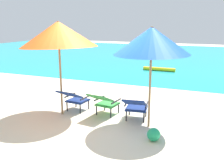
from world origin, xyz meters
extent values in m
plane|color=beige|center=(0.00, 4.00, 0.00)|extent=(40.00, 40.00, 0.00)
cube|color=teal|center=(0.00, 12.56, 0.00)|extent=(40.00, 18.00, 0.01)
cylinder|color=yellow|center=(0.02, 6.90, 0.10)|extent=(1.60, 0.18, 0.18)
cube|color=navy|center=(-0.88, 0.26, 0.28)|extent=(0.57, 0.55, 0.04)
cube|color=navy|center=(-0.91, -0.10, 0.55)|extent=(0.57, 0.56, 0.27)
cylinder|color=black|center=(-1.08, 0.49, 0.13)|extent=(0.04, 0.04, 0.26)
cylinder|color=black|center=(-0.64, 0.45, 0.13)|extent=(0.04, 0.04, 0.26)
cylinder|color=black|center=(-1.12, 0.07, 0.13)|extent=(0.04, 0.04, 0.26)
cylinder|color=black|center=(-0.68, 0.03, 0.13)|extent=(0.04, 0.04, 0.26)
cube|color=black|center=(-1.14, 0.29, 0.40)|extent=(0.08, 0.50, 0.03)
cube|color=black|center=(-0.62, 0.24, 0.40)|extent=(0.08, 0.50, 0.03)
cube|color=#338E3D|center=(0.01, 0.28, 0.28)|extent=(0.58, 0.56, 0.04)
cube|color=#338E3D|center=(-0.03, -0.08, 0.55)|extent=(0.58, 0.58, 0.27)
cylinder|color=black|center=(-0.18, 0.52, 0.13)|extent=(0.04, 0.04, 0.26)
cylinder|color=black|center=(0.26, 0.46, 0.13)|extent=(0.04, 0.04, 0.26)
cylinder|color=black|center=(-0.23, 0.10, 0.13)|extent=(0.04, 0.04, 0.26)
cylinder|color=black|center=(0.20, 0.04, 0.13)|extent=(0.04, 0.04, 0.26)
cube|color=black|center=(-0.24, 0.32, 0.40)|extent=(0.10, 0.50, 0.03)
cube|color=black|center=(0.27, 0.25, 0.40)|extent=(0.10, 0.50, 0.03)
cube|color=navy|center=(0.83, 0.24, 0.28)|extent=(0.58, 0.57, 0.04)
cube|color=navy|center=(0.88, -0.12, 0.55)|extent=(0.59, 0.58, 0.27)
cylinder|color=black|center=(0.58, 0.42, 0.13)|extent=(0.04, 0.04, 0.26)
cylinder|color=black|center=(1.02, 0.48, 0.13)|extent=(0.04, 0.04, 0.26)
cylinder|color=black|center=(0.64, 0.00, 0.13)|extent=(0.04, 0.04, 0.26)
cylinder|color=black|center=(1.07, 0.06, 0.13)|extent=(0.04, 0.04, 0.26)
cube|color=black|center=(0.57, 0.21, 0.40)|extent=(0.10, 0.50, 0.03)
cube|color=black|center=(1.08, 0.28, 0.40)|extent=(0.10, 0.50, 0.03)
cylinder|color=olive|center=(-1.11, -0.19, 0.91)|extent=(0.05, 0.05, 1.83)
cone|color=#EA5619|center=(-1.11, -0.19, 2.11)|extent=(2.75, 2.74, 0.74)
sphere|color=#4C3823|center=(-1.11, -0.19, 2.40)|extent=(0.07, 0.07, 0.07)
cylinder|color=olive|center=(1.24, -0.13, 0.87)|extent=(0.05, 0.05, 1.74)
cone|color=blue|center=(1.24, -0.13, 2.01)|extent=(1.95, 1.94, 0.63)
sphere|color=#4C3823|center=(1.24, -0.13, 2.29)|extent=(0.07, 0.07, 0.07)
sphere|color=#1E9E60|center=(1.52, -0.82, 0.14)|extent=(0.28, 0.28, 0.28)
camera|label=1|loc=(2.55, -5.68, 2.42)|focal=40.99mm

